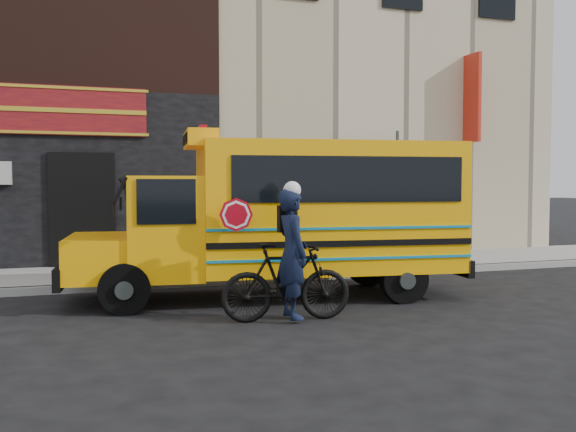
# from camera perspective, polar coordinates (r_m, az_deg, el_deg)

# --- Properties ---
(ground) EXTENTS (120.00, 120.00, 0.00)m
(ground) POSITION_cam_1_polar(r_m,az_deg,el_deg) (10.68, 0.63, -8.04)
(ground) COLOR black
(ground) RESTS_ON ground
(curb) EXTENTS (40.00, 0.20, 0.15)m
(curb) POSITION_cam_1_polar(r_m,az_deg,el_deg) (13.11, -3.24, -5.65)
(curb) COLOR gray
(curb) RESTS_ON ground
(sidewalk) EXTENTS (40.00, 3.00, 0.15)m
(sidewalk) POSITION_cam_1_polar(r_m,az_deg,el_deg) (14.55, -4.87, -4.80)
(sidewalk) COLOR gray
(sidewalk) RESTS_ON ground
(building) EXTENTS (20.00, 10.70, 12.00)m
(building) POSITION_cam_1_polar(r_m,az_deg,el_deg) (21.02, -9.48, 14.15)
(building) COLOR #C4B593
(building) RESTS_ON sidewalk
(school_bus) EXTENTS (7.11, 2.99, 2.92)m
(school_bus) POSITION_cam_1_polar(r_m,az_deg,el_deg) (11.38, 0.19, 0.30)
(school_bus) COLOR black
(school_bus) RESTS_ON ground
(sign_pole) EXTENTS (0.08, 0.28, 3.17)m
(sign_pole) POSITION_cam_1_polar(r_m,az_deg,el_deg) (14.21, 9.70, 1.75)
(sign_pole) COLOR #39403D
(sign_pole) RESTS_ON ground
(bicycle) EXTENTS (1.99, 0.76, 1.16)m
(bicycle) POSITION_cam_1_polar(r_m,az_deg,el_deg) (9.48, -0.14, -5.88)
(bicycle) COLOR black
(bicycle) RESTS_ON ground
(cyclist) EXTENTS (0.48, 0.71, 1.90)m
(cyclist) POSITION_cam_1_polar(r_m,az_deg,el_deg) (9.43, 0.37, -3.66)
(cyclist) COLOR black
(cyclist) RESTS_ON ground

